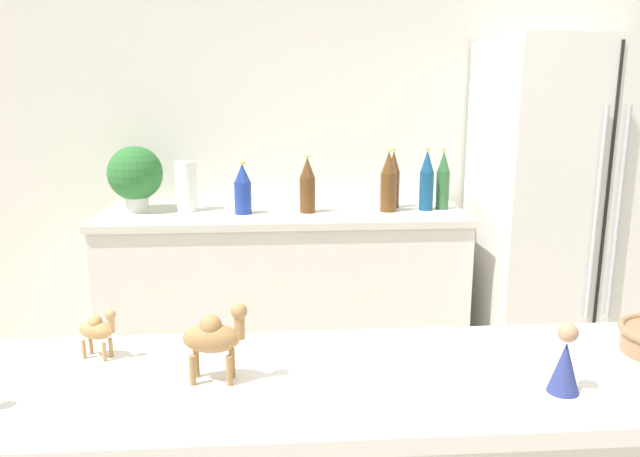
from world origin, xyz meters
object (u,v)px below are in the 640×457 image
Objects in this scene: back_bottle_4 at (243,189)px; back_bottle_0 at (427,181)px; potted_plant at (135,175)px; camel_figurine at (97,329)px; refrigerator at (567,217)px; paper_towel_roll at (186,186)px; camel_figurine_second at (214,336)px; wise_man_figurine_crimson at (565,363)px; back_bottle_1 at (388,182)px; back_bottle_5 at (443,180)px; back_bottle_3 at (393,180)px; back_bottle_2 at (307,186)px.

back_bottle_0 is at bearing 1.79° from back_bottle_4.
potted_plant reaches higher than camel_figurine.
back_bottle_0 is (-0.72, 0.04, 0.19)m from refrigerator.
paper_towel_roll reaches higher than camel_figurine_second.
potted_plant is at bearing 106.18° from camel_figurine_second.
potted_plant reaches higher than wise_man_figurine_crimson.
paper_towel_roll is (-1.91, 0.10, 0.16)m from refrigerator.
back_bottle_4 is 1.52× the size of camel_figurine_second.
back_bottle_5 is at bearing 8.63° from back_bottle_1.
refrigerator is 12.22× the size of wise_man_figurine_crimson.
back_bottle_5 is at bearing -1.81° from paper_towel_roll.
back_bottle_1 reaches higher than paper_towel_roll.
back_bottle_5 reaches higher than camel_figurine.
camel_figurine_second is 1.16× the size of wise_man_figurine_crimson.
back_bottle_1 is 1.00× the size of back_bottle_5.
back_bottle_1 is at bearing 0.43° from back_bottle_4.
paper_towel_roll is (0.25, -0.01, -0.06)m from potted_plant.
back_bottle_4 is (-0.76, -0.10, -0.02)m from back_bottle_3.
back_bottle_1 reaches higher than back_bottle_4.
wise_man_figurine_crimson is (0.68, -0.10, -0.03)m from camel_figurine_second.
paper_towel_roll is at bearing 177.02° from refrigerator.
refrigerator is 1.64m from back_bottle_4.
back_bottle_1 is at bearing -4.51° from potted_plant.
wise_man_figurine_crimson is at bearing -91.32° from back_bottle_3.
potted_plant is 2.02m from camel_figurine_second.
paper_towel_roll is at bearing 178.19° from back_bottle_5.
back_bottle_0 is 0.17m from back_bottle_3.
back_bottle_5 is at bearing 62.78° from camel_figurine_second.
camel_figurine_second is at bearing -26.11° from camel_figurine.
camel_figurine_second is at bearing -117.22° from back_bottle_5.
potted_plant is at bearing 173.47° from back_bottle_2.
back_bottle_1 reaches higher than camel_figurine_second.
refrigerator is 5.40× the size of potted_plant.
camel_figurine is at bearing -80.65° from potted_plant.
wise_man_figurine_crimson is at bearing -58.61° from potted_plant.
back_bottle_5 is (0.69, 0.04, 0.01)m from back_bottle_2.
back_bottle_3 reaches higher than camel_figurine.
camel_figurine is (-0.95, -1.71, -0.05)m from back_bottle_1.
wise_man_figurine_crimson is at bearing -98.33° from back_bottle_5.
potted_plant is 0.54m from back_bottle_4.
potted_plant is 0.25m from paper_towel_roll.
back_bottle_0 is at bearing 6.69° from back_bottle_1.
back_bottle_3 is 2.03m from wise_man_figurine_crimson.
back_bottle_0 is at bearing 176.91° from refrigerator.
back_bottle_0 reaches higher than back_bottle_1.
potted_plant is 1.08× the size of back_bottle_3.
refrigerator is 1.33m from back_bottle_2.
camel_figurine_second is at bearing -110.38° from back_bottle_1.
back_bottle_2 reaches higher than camel_figurine.
back_bottle_5 reaches higher than back_bottle_4.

